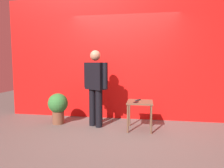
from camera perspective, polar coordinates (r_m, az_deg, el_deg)
name	(u,v)px	position (r m, az deg, el deg)	size (l,w,h in m)	color
ground_plane	(117,136)	(3.98, 1.40, -14.16)	(12.00, 12.00, 0.00)	#59544F
back_wall_red	(125,58)	(5.02, 3.53, 7.06)	(5.91, 0.12, 2.93)	red
standing_person	(96,84)	(4.38, -4.56, -0.08)	(0.61, 0.40, 1.62)	black
side_table	(140,106)	(4.23, 7.73, -6.06)	(0.51, 0.51, 0.59)	brown
cell_phone	(136,102)	(4.11, 6.66, -5.00)	(0.07, 0.14, 0.01)	black
tv_remote	(138,100)	(4.31, 7.21, -4.41)	(0.04, 0.17, 0.02)	black
potted_plant	(58,106)	(4.78, -14.71, -5.84)	(0.44, 0.44, 0.69)	brown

